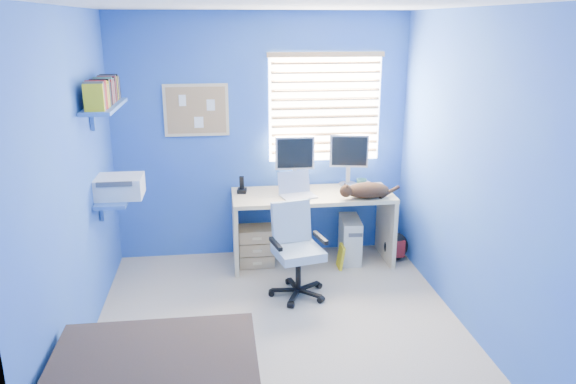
{
  "coord_description": "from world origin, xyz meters",
  "views": [
    {
      "loc": [
        -0.45,
        -4.05,
        2.39
      ],
      "look_at": [
        0.15,
        0.65,
        0.95
      ],
      "focal_mm": 35.0,
      "sensor_mm": 36.0,
      "label": 1
    }
  ],
  "objects": [
    {
      "name": "window_blinds",
      "position": [
        0.65,
        1.57,
        1.55
      ],
      "size": [
        1.15,
        0.05,
        1.1
      ],
      "color": "white",
      "rests_on": "ground"
    },
    {
      "name": "wall_back",
      "position": [
        0.0,
        1.6,
        1.25
      ],
      "size": [
        3.0,
        0.01,
        2.5
      ],
      "primitive_type": "cube",
      "color": "blue",
      "rests_on": "ground"
    },
    {
      "name": "wall_right",
      "position": [
        1.5,
        0.0,
        1.25
      ],
      "size": [
        0.01,
        3.2,
        2.5
      ],
      "primitive_type": "cube",
      "color": "blue",
      "rests_on": "ground"
    },
    {
      "name": "mug",
      "position": [
        1.01,
        1.37,
        0.79
      ],
      "size": [
        0.1,
        0.09,
        0.1
      ],
      "primitive_type": "imported",
      "color": "#36736A",
      "rests_on": "desk"
    },
    {
      "name": "yellow_book",
      "position": [
        0.74,
        1.06,
        0.12
      ],
      "size": [
        0.03,
        0.17,
        0.24
      ],
      "primitive_type": "cube",
      "color": "yellow",
      "rests_on": "floor"
    },
    {
      "name": "office_chair",
      "position": [
        0.22,
        0.56,
        0.32
      ],
      "size": [
        0.58,
        0.58,
        0.84
      ],
      "color": "black",
      "rests_on": "floor"
    },
    {
      "name": "ceiling",
      "position": [
        0.0,
        0.0,
        2.5
      ],
      "size": [
        3.0,
        3.2,
        0.0
      ],
      "primitive_type": "cube",
      "color": "white",
      "rests_on": "wall_back"
    },
    {
      "name": "cat",
      "position": [
        0.98,
        1.04,
        0.82
      ],
      "size": [
        0.46,
        0.29,
        0.15
      ],
      "primitive_type": "ellipsoid",
      "rotation": [
        0.0,
        0.0,
        0.15
      ],
      "color": "black",
      "rests_on": "desk"
    },
    {
      "name": "wall_shelves",
      "position": [
        -1.35,
        0.75,
        1.43
      ],
      "size": [
        0.42,
        0.9,
        1.05
      ],
      "color": "#3D69B5",
      "rests_on": "ground"
    },
    {
      "name": "tower_pc",
      "position": [
        0.88,
        1.26,
        0.23
      ],
      "size": [
        0.23,
        0.46,
        0.45
      ],
      "primitive_type": "cube",
      "rotation": [
        0.0,
        0.0,
        -0.09
      ],
      "color": "beige",
      "rests_on": "floor"
    },
    {
      "name": "floor",
      "position": [
        0.0,
        0.0,
        0.0
      ],
      "size": [
        3.0,
        3.2,
        0.0
      ],
      "primitive_type": "cube",
      "color": "#C2B399",
      "rests_on": "ground"
    },
    {
      "name": "backpack",
      "position": [
        1.35,
        1.19,
        0.15
      ],
      "size": [
        0.28,
        0.22,
        0.3
      ],
      "primitive_type": "ellipsoid",
      "rotation": [
        0.0,
        0.0,
        0.13
      ],
      "color": "black",
      "rests_on": "floor"
    },
    {
      "name": "corkboard",
      "position": [
        -0.65,
        1.58,
        1.55
      ],
      "size": [
        0.64,
        0.02,
        0.52
      ],
      "color": "tan",
      "rests_on": "ground"
    },
    {
      "name": "drawer_boxes",
      "position": [
        -0.1,
        1.26,
        0.2
      ],
      "size": [
        0.35,
        0.28,
        0.41
      ],
      "primitive_type": "cube",
      "color": "tan",
      "rests_on": "floor"
    },
    {
      "name": "wall_front",
      "position": [
        0.0,
        -1.6,
        1.25
      ],
      "size": [
        3.0,
        0.01,
        2.5
      ],
      "primitive_type": "cube",
      "color": "blue",
      "rests_on": "ground"
    },
    {
      "name": "phone",
      "position": [
        -0.23,
        1.37,
        0.82
      ],
      "size": [
        0.11,
        0.12,
        0.17
      ],
      "primitive_type": "cube",
      "rotation": [
        0.0,
        0.0,
        -0.16
      ],
      "color": "black",
      "rests_on": "desk"
    },
    {
      "name": "cd_spindle",
      "position": [
        1.03,
        1.36,
        0.78
      ],
      "size": [
        0.13,
        0.13,
        0.07
      ],
      "primitive_type": "cylinder",
      "color": "silver",
      "rests_on": "desk"
    },
    {
      "name": "monitor_left",
      "position": [
        0.32,
        1.49,
        1.01
      ],
      "size": [
        0.4,
        0.14,
        0.54
      ],
      "primitive_type": "cube",
      "rotation": [
        0.0,
        0.0,
        -0.04
      ],
      "color": "silver",
      "rests_on": "desk"
    },
    {
      "name": "wall_left",
      "position": [
        -1.5,
        0.0,
        1.25
      ],
      "size": [
        0.01,
        3.2,
        2.5
      ],
      "primitive_type": "cube",
      "color": "blue",
      "rests_on": "ground"
    },
    {
      "name": "monitor_right",
      "position": [
        0.9,
        1.51,
        1.01
      ],
      "size": [
        0.42,
        0.2,
        0.54
      ],
      "primitive_type": "cube",
      "rotation": [
        0.0,
        0.0,
        -0.2
      ],
      "color": "silver",
      "rests_on": "desk"
    },
    {
      "name": "laptop",
      "position": [
        0.32,
        1.16,
        0.85
      ],
      "size": [
        0.38,
        0.33,
        0.22
      ],
      "primitive_type": "cube",
      "rotation": [
        0.0,
        0.0,
        0.23
      ],
      "color": "silver",
      "rests_on": "desk"
    },
    {
      "name": "desk",
      "position": [
        0.48,
        1.26,
        0.37
      ],
      "size": [
        1.61,
        0.65,
        0.74
      ],
      "primitive_type": "cube",
      "color": "tan",
      "rests_on": "floor"
    }
  ]
}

